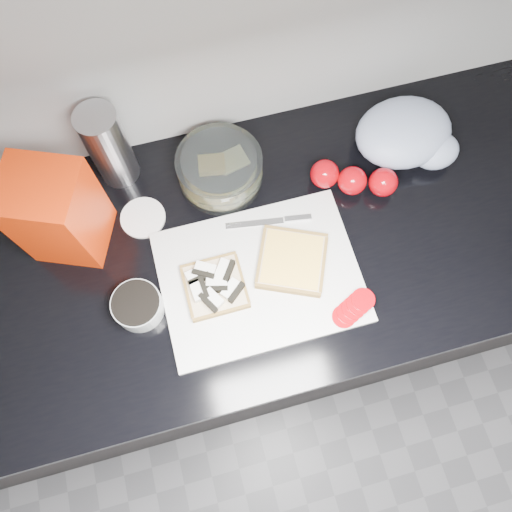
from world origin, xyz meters
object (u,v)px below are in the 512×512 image
Objects in this scene: glass_bowl at (220,169)px; steel_canister at (109,147)px; bread_bag at (58,213)px; cutting_board at (260,277)px.

steel_canister reaches higher than glass_bowl.
cutting_board is at bearing -6.29° from bread_bag.
cutting_board is 0.41m from steel_canister.
steel_canister is at bearing 160.81° from glass_bowl.
cutting_board is 0.41m from bread_bag.
bread_bag is 1.11× the size of steel_canister.
bread_bag is (-0.33, -0.05, 0.07)m from glass_bowl.
bread_bag reaches higher than steel_canister.
glass_bowl reaches higher than cutting_board.
steel_canister reaches higher than cutting_board.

